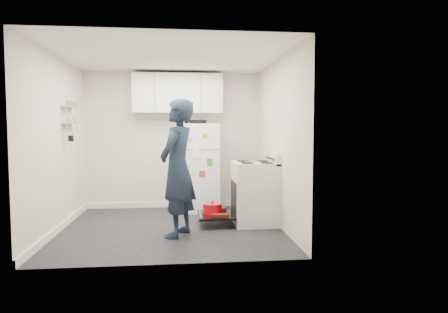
{
  "coord_description": "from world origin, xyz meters",
  "views": [
    {
      "loc": [
        0.15,
        -5.86,
        1.47
      ],
      "look_at": [
        0.79,
        0.05,
        1.05
      ],
      "focal_mm": 32.0,
      "sensor_mm": 36.0,
      "label": 1
    }
  ],
  "objects": [
    {
      "name": "wall_shelf_rack",
      "position": [
        -1.52,
        0.49,
        1.68
      ],
      "size": [
        0.14,
        0.6,
        0.61
      ],
      "color": "#B2B2B7",
      "rests_on": "room"
    },
    {
      "name": "upper_cabinets",
      "position": [
        0.1,
        1.43,
        2.1
      ],
      "size": [
        1.6,
        0.33,
        0.7
      ],
      "primitive_type": "cube",
      "color": "silver",
      "rests_on": "room"
    },
    {
      "name": "person",
      "position": [
        0.1,
        -0.44,
        0.93
      ],
      "size": [
        0.68,
        0.8,
        1.87
      ],
      "primitive_type": "imported",
      "rotation": [
        0.0,
        0.0,
        -1.97
      ],
      "color": "#182336",
      "rests_on": "ground"
    },
    {
      "name": "refrigerator",
      "position": [
        0.45,
        1.25,
        0.78
      ],
      "size": [
        0.72,
        0.74,
        1.62
      ],
      "color": "white",
      "rests_on": "ground"
    },
    {
      "name": "open_oven_door",
      "position": [
        0.65,
        0.17,
        0.19
      ],
      "size": [
        0.55,
        0.71,
        0.23
      ],
      "color": "black",
      "rests_on": "ground"
    },
    {
      "name": "room",
      "position": [
        -0.03,
        0.03,
        1.21
      ],
      "size": [
        3.21,
        3.21,
        2.51
      ],
      "color": "black",
      "rests_on": "ground"
    },
    {
      "name": "electric_range",
      "position": [
        1.26,
        0.15,
        0.47
      ],
      "size": [
        0.66,
        0.76,
        1.1
      ],
      "color": "silver",
      "rests_on": "ground"
    }
  ]
}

